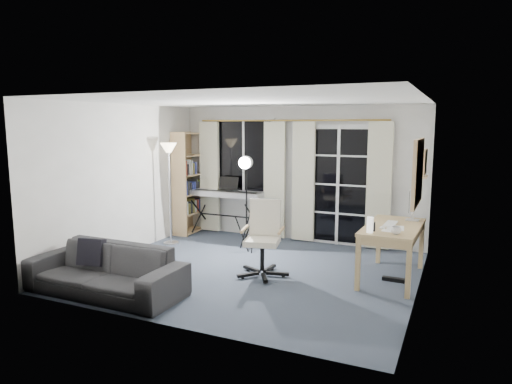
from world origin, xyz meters
TOP-DOWN VIEW (x-y plane):
  - floor at (0.00, 0.00)m, footprint 4.50×4.00m
  - window at (-1.05, 1.97)m, footprint 1.20×0.08m
  - french_door at (0.75, 1.97)m, footprint 1.32×0.09m
  - curtains at (-0.14, 1.88)m, footprint 3.60×0.07m
  - bookshelf at (-2.12, 1.72)m, footprint 0.34×0.91m
  - torchiere_lamp at (-1.91, 0.78)m, footprint 0.30×0.30m
  - keyboard_piano at (-1.30, 1.70)m, footprint 1.43×0.69m
  - studio_light at (-0.49, 0.86)m, footprint 0.33×0.34m
  - office_chair at (0.21, -0.02)m, footprint 0.72×0.71m
  - desk at (1.88, 0.47)m, footprint 0.73×1.40m
  - monitor at (2.08, 0.92)m, footprint 0.18×0.53m
  - desk_clutter at (1.81, 0.25)m, footprint 0.45×0.83m
  - mug at (1.98, -0.03)m, footprint 0.12×0.10m
  - wall_mirror at (2.22, -0.35)m, footprint 0.04×0.94m
  - framed_print at (2.23, 0.55)m, footprint 0.03×0.42m
  - wall_shelf at (2.16, 1.05)m, footprint 0.16×0.30m
  - sofa at (-1.28, -1.55)m, footprint 2.04×0.60m

SIDE VIEW (x-z plane):
  - floor at x=0.00m, z-range -0.02..0.00m
  - sofa at x=-1.28m, z-range 0.00..0.80m
  - desk_clutter at x=1.81m, z-range 0.11..1.05m
  - office_chair at x=0.21m, z-range 0.09..1.14m
  - desk at x=1.88m, z-range 0.28..1.01m
  - keyboard_piano at x=-1.30m, z-range 0.27..1.30m
  - mug at x=1.98m, z-range 0.74..0.86m
  - bookshelf at x=-2.12m, z-range -0.05..1.89m
  - monitor at x=2.08m, z-range 0.79..1.25m
  - french_door at x=0.75m, z-range -0.03..2.08m
  - curtains at x=-0.14m, z-range 0.03..2.16m
  - studio_light at x=-0.49m, z-range 0.49..2.10m
  - wall_shelf at x=2.16m, z-range 1.32..1.50m
  - torchiere_lamp at x=-1.91m, z-range 0.54..2.31m
  - window at x=-1.05m, z-range 0.80..2.20m
  - wall_mirror at x=2.22m, z-range 1.18..1.92m
  - framed_print at x=2.23m, z-range 1.44..1.76m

